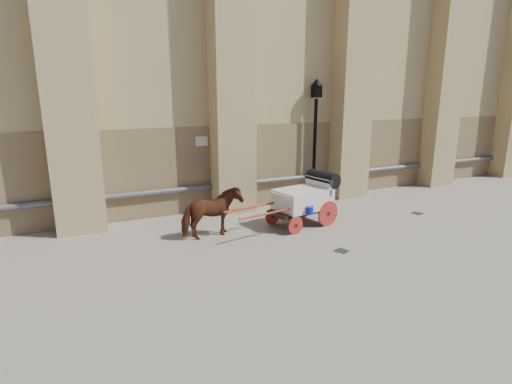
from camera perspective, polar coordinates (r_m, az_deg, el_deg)
ground at (r=11.75m, az=8.12°, el=-6.57°), size 90.00×90.00×0.00m
horse at (r=11.56m, az=-6.34°, el=-3.02°), size 1.82×0.98×1.47m
carriage at (r=12.74m, az=7.12°, el=-0.74°), size 3.87×1.63×1.64m
street_lamp at (r=15.46m, az=8.42°, el=7.76°), size 0.43×0.43×4.62m
drain_grate_near at (r=10.98m, az=12.13°, el=-8.22°), size 0.42×0.42×0.01m
drain_grate_far at (r=15.08m, az=22.05°, el=-2.83°), size 0.40×0.40×0.01m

